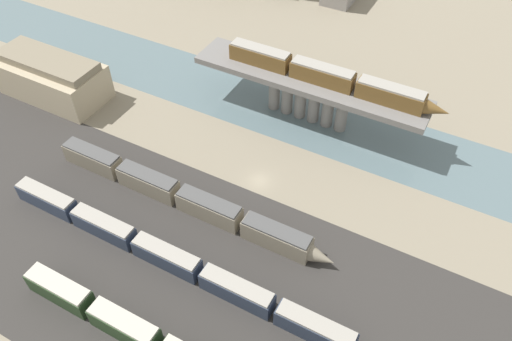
# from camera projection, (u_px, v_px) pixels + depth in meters

# --- Properties ---
(ground_plane) EXTENTS (400.00, 400.00, 0.00)m
(ground_plane) POSITION_uv_depth(u_px,v_px,m) (259.00, 181.00, 94.08)
(ground_plane) COLOR gray
(railbed_yard) EXTENTS (280.00, 42.00, 0.01)m
(railbed_yard) POSITION_uv_depth(u_px,v_px,m) (189.00, 278.00, 79.31)
(railbed_yard) COLOR #33302D
(railbed_yard) RESTS_ON ground
(river_water) EXTENTS (320.00, 18.54, 0.01)m
(river_water) POSITION_uv_depth(u_px,v_px,m) (306.00, 118.00, 107.15)
(river_water) COLOR slate
(river_water) RESTS_ON ground
(bridge) EXTENTS (49.04, 9.41, 10.13)m
(bridge) POSITION_uv_depth(u_px,v_px,m) (309.00, 88.00, 101.61)
(bridge) COLOR slate
(bridge) RESTS_ON ground
(train_on_bridge) EXTENTS (45.17, 3.18, 3.69)m
(train_on_bridge) POSITION_uv_depth(u_px,v_px,m) (330.00, 77.00, 97.18)
(train_on_bridge) COLOR brown
(train_on_bridge) RESTS_ON bridge
(train_yard_mid) EXTENTS (68.05, 2.85, 3.71)m
(train_yard_mid) POSITION_uv_depth(u_px,v_px,m) (174.00, 260.00, 79.42)
(train_yard_mid) COLOR #2D384C
(train_yard_mid) RESTS_ON ground
(train_yard_far) EXTENTS (55.68, 3.19, 4.19)m
(train_yard_far) POSITION_uv_depth(u_px,v_px,m) (185.00, 198.00, 88.39)
(train_yard_far) COLOR gray
(train_yard_far) RESTS_ON ground
(warehouse_building) EXTENTS (23.69, 11.70, 9.67)m
(warehouse_building) POSITION_uv_depth(u_px,v_px,m) (52.00, 77.00, 109.67)
(warehouse_building) COLOR tan
(warehouse_building) RESTS_ON ground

